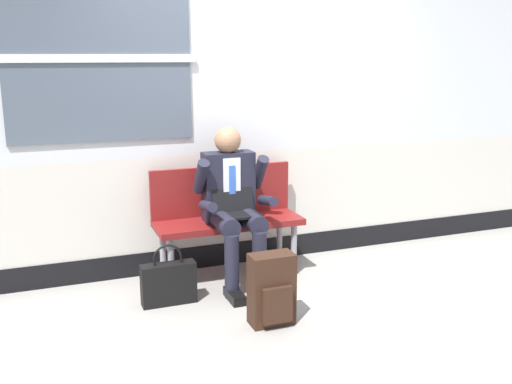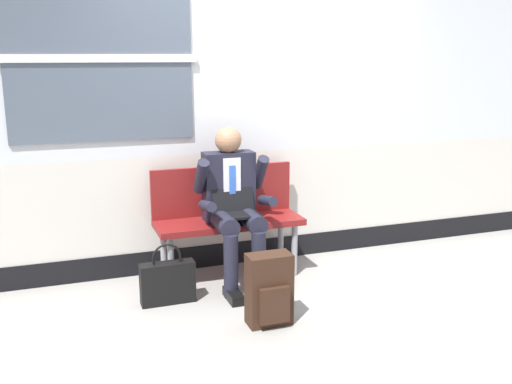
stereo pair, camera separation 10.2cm
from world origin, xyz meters
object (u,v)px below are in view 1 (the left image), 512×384
bench_with_person (226,212)px  backpack (272,290)px  handbag (169,283)px  person_seated (233,202)px

bench_with_person → backpack: bearing=-89.9°
bench_with_person → handbag: 0.80m
bench_with_person → person_seated: 0.24m
person_seated → backpack: person_seated is taller
backpack → person_seated: bearing=90.1°
backpack → handbag: (-0.58, 0.57, -0.08)m
bench_with_person → backpack: size_ratio=2.40×
person_seated → backpack: bearing=-89.9°
person_seated → bench_with_person: bearing=90.0°
person_seated → backpack: (0.00, -0.79, -0.42)m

